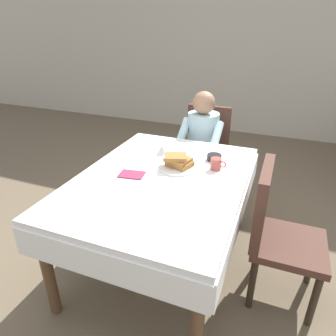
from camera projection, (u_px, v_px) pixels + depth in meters
The scene contains 15 objects.
ground_plane at pixel (162, 260), 2.38m from camera, with size 14.00×14.00×0.00m, color brown.
back_wall at pixel (248, 28), 4.52m from camera, with size 12.00×0.16×3.20m, color beige.
dining_table_main at pixel (162, 188), 2.09m from camera, with size 1.12×1.52×0.74m.
chair_diner at pixel (205, 146), 3.12m from camera, with size 0.44×0.45×0.93m.
diner_person at pixel (202, 139), 2.93m from camera, with size 0.40×0.43×1.12m.
chair_right_side at pixel (275, 228), 1.89m from camera, with size 0.45×0.44×0.93m.
plate_breakfast at pixel (178, 167), 2.17m from camera, with size 0.28×0.28×0.02m, color white.
breakfast_stack at pixel (178, 161), 2.15m from camera, with size 0.22×0.19×0.09m.
cup_coffee at pixel (216, 164), 2.14m from camera, with size 0.11×0.08×0.08m.
bowl_butter at pixel (214, 157), 2.29m from camera, with size 0.11×0.11×0.04m, color black.
syrup_pitcher at pixel (162, 150), 2.39m from camera, with size 0.08×0.08×0.07m.
fork_left_of_plate at pixel (152, 165), 2.22m from camera, with size 0.18×0.01×0.01m, color silver.
knife_right_of_plate at pixel (202, 173), 2.09m from camera, with size 0.20×0.01×0.01m, color silver.
spoon_near_edge at pixel (161, 190), 1.89m from camera, with size 0.15×0.01×0.01m, color silver.
napkin_folded at pixel (132, 174), 2.08m from camera, with size 0.17×0.12×0.01m, color #8C2D4C.
Camera 1 is at (0.71, -1.68, 1.69)m, focal length 32.31 mm.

